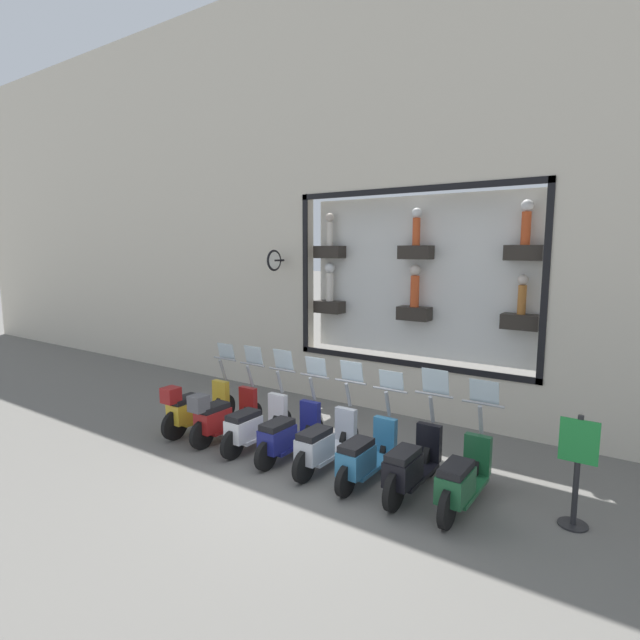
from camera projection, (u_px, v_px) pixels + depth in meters
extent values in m
plane|color=#66635E|center=(312.00, 475.00, 7.72)|extent=(120.00, 120.00, 0.00)
cube|color=beige|center=(112.00, 209.00, 15.78)|extent=(0.40, 15.36, 9.44)
cube|color=beige|center=(410.00, 389.00, 10.59)|extent=(0.40, 5.28, 1.07)
cube|color=beige|center=(418.00, 62.00, 9.67)|extent=(0.40, 5.28, 4.75)
cube|color=black|center=(410.00, 190.00, 9.84)|extent=(0.04, 5.28, 0.12)
cube|color=black|center=(406.00, 363.00, 10.33)|extent=(0.04, 5.28, 0.12)
cube|color=black|center=(545.00, 283.00, 8.64)|extent=(0.04, 0.12, 3.63)
cube|color=black|center=(305.00, 275.00, 11.53)|extent=(0.04, 0.12, 3.63)
cube|color=silver|center=(419.00, 277.00, 10.54)|extent=(0.04, 5.04, 3.39)
cube|color=#28231E|center=(525.00, 253.00, 9.10)|extent=(0.36, 0.67, 0.28)
cylinder|color=#CC4C23|center=(526.00, 228.00, 9.03)|extent=(0.17, 0.17, 0.60)
sphere|color=white|center=(527.00, 205.00, 8.98)|extent=(0.22, 0.22, 0.22)
cube|color=#28231E|center=(416.00, 252.00, 10.29)|extent=(0.36, 0.67, 0.28)
cylinder|color=#CC4C23|center=(416.00, 232.00, 10.23)|extent=(0.16, 0.16, 0.56)
sphere|color=white|center=(417.00, 213.00, 10.18)|extent=(0.20, 0.20, 0.20)
cube|color=#28231E|center=(330.00, 252.00, 11.48)|extent=(0.36, 0.67, 0.28)
cylinder|color=silver|center=(330.00, 234.00, 11.43)|extent=(0.15, 0.15, 0.55)
sphere|color=beige|center=(330.00, 217.00, 11.37)|extent=(0.20, 0.20, 0.20)
cube|color=#28231E|center=(521.00, 322.00, 9.28)|extent=(0.36, 0.67, 0.28)
cylinder|color=#B26B2D|center=(522.00, 300.00, 9.22)|extent=(0.15, 0.15, 0.54)
sphere|color=beige|center=(523.00, 280.00, 9.17)|extent=(0.20, 0.20, 0.20)
cube|color=#28231E|center=(414.00, 313.00, 10.47)|extent=(0.36, 0.67, 0.28)
cylinder|color=#CC4C23|center=(415.00, 291.00, 10.40)|extent=(0.18, 0.18, 0.65)
sphere|color=beige|center=(415.00, 270.00, 10.34)|extent=(0.24, 0.24, 0.24)
cube|color=#28231E|center=(329.00, 307.00, 11.66)|extent=(0.36, 0.67, 0.28)
cylinder|color=silver|center=(330.00, 287.00, 11.60)|extent=(0.18, 0.18, 0.65)
sphere|color=white|center=(330.00, 268.00, 11.53)|extent=(0.24, 0.24, 0.24)
cylinder|color=black|center=(279.00, 260.00, 11.71)|extent=(0.35, 0.05, 0.05)
torus|color=black|center=(274.00, 260.00, 11.57)|extent=(0.49, 0.05, 0.49)
cylinder|color=white|center=(274.00, 260.00, 11.57)|extent=(0.41, 0.03, 0.41)
cylinder|color=black|center=(479.00, 471.00, 7.27)|extent=(0.53, 0.09, 0.53)
cylinder|color=black|center=(447.00, 508.00, 6.23)|extent=(0.53, 0.09, 0.53)
cube|color=#19512D|center=(464.00, 489.00, 6.75)|extent=(1.02, 0.38, 0.06)
cube|color=#19512D|center=(455.00, 485.00, 6.42)|extent=(0.61, 0.35, 0.36)
cube|color=black|center=(456.00, 468.00, 6.38)|extent=(0.58, 0.31, 0.10)
cube|color=#19512D|center=(478.00, 454.00, 7.15)|extent=(0.12, 0.37, 0.56)
cylinder|color=gray|center=(481.00, 419.00, 7.14)|extent=(0.20, 0.06, 0.45)
cylinder|color=gray|center=(483.00, 404.00, 7.17)|extent=(0.04, 0.61, 0.04)
cube|color=silver|center=(484.00, 391.00, 7.17)|extent=(0.09, 0.42, 0.34)
cylinder|color=black|center=(430.00, 459.00, 7.68)|extent=(0.55, 0.09, 0.55)
cylinder|color=black|center=(394.00, 491.00, 6.65)|extent=(0.55, 0.09, 0.55)
cube|color=black|center=(414.00, 474.00, 7.16)|extent=(1.02, 0.38, 0.06)
cube|color=black|center=(403.00, 470.00, 6.83)|extent=(0.61, 0.35, 0.36)
cube|color=black|center=(403.00, 454.00, 6.80)|extent=(0.58, 0.31, 0.10)
cube|color=black|center=(429.00, 442.00, 7.56)|extent=(0.12, 0.37, 0.56)
cylinder|color=gray|center=(432.00, 409.00, 7.55)|extent=(0.20, 0.06, 0.45)
cylinder|color=gray|center=(434.00, 395.00, 7.58)|extent=(0.04, 0.60, 0.04)
cube|color=silver|center=(435.00, 381.00, 7.58)|extent=(0.10, 0.42, 0.39)
cylinder|color=black|center=(388.00, 450.00, 8.13)|extent=(0.46, 0.09, 0.46)
cylinder|color=black|center=(345.00, 481.00, 7.04)|extent=(0.46, 0.09, 0.46)
cube|color=teal|center=(368.00, 465.00, 7.58)|extent=(1.02, 0.39, 0.06)
cube|color=teal|center=(356.00, 460.00, 7.25)|extent=(0.61, 0.35, 0.36)
cube|color=black|center=(356.00, 445.00, 7.22)|extent=(0.58, 0.31, 0.10)
cube|color=teal|center=(385.00, 435.00, 7.98)|extent=(0.12, 0.37, 0.56)
cylinder|color=gray|center=(388.00, 404.00, 7.97)|extent=(0.20, 0.06, 0.45)
cylinder|color=gray|center=(390.00, 390.00, 8.00)|extent=(0.04, 0.60, 0.04)
cube|color=silver|center=(391.00, 380.00, 8.01)|extent=(0.08, 0.42, 0.30)
cylinder|color=black|center=(349.00, 439.00, 8.52)|extent=(0.50, 0.09, 0.50)
cylinder|color=black|center=(304.00, 466.00, 7.46)|extent=(0.50, 0.09, 0.50)
cube|color=#B7BCC6|center=(328.00, 453.00, 7.99)|extent=(1.02, 0.39, 0.06)
cube|color=#B7BCC6|center=(315.00, 448.00, 7.66)|extent=(0.61, 0.35, 0.36)
cube|color=black|center=(315.00, 433.00, 7.63)|extent=(0.58, 0.31, 0.10)
cube|color=#B7BCC6|center=(346.00, 424.00, 8.40)|extent=(0.12, 0.37, 0.56)
cylinder|color=gray|center=(348.00, 395.00, 8.38)|extent=(0.20, 0.06, 0.45)
cylinder|color=gray|center=(350.00, 382.00, 8.41)|extent=(0.04, 0.61, 0.04)
cube|color=silver|center=(352.00, 371.00, 8.42)|extent=(0.09, 0.42, 0.35)
cylinder|color=black|center=(314.00, 431.00, 8.95)|extent=(0.48, 0.09, 0.48)
cylinder|color=black|center=(266.00, 456.00, 7.87)|extent=(0.48, 0.09, 0.48)
cube|color=navy|center=(292.00, 443.00, 8.41)|extent=(1.02, 0.39, 0.06)
cube|color=navy|center=(277.00, 438.00, 8.08)|extent=(0.61, 0.35, 0.36)
cube|color=black|center=(277.00, 425.00, 8.04)|extent=(0.58, 0.31, 0.10)
cube|color=navy|center=(310.00, 417.00, 8.81)|extent=(0.12, 0.37, 0.56)
cylinder|color=gray|center=(312.00, 389.00, 8.80)|extent=(0.20, 0.06, 0.45)
cylinder|color=gray|center=(315.00, 376.00, 8.82)|extent=(0.04, 0.60, 0.04)
cube|color=silver|center=(316.00, 366.00, 8.83)|extent=(0.09, 0.42, 0.33)
cylinder|color=black|center=(282.00, 422.00, 9.35)|extent=(0.50, 0.09, 0.50)
cylinder|color=black|center=(232.00, 445.00, 8.29)|extent=(0.50, 0.09, 0.50)
cube|color=silver|center=(258.00, 434.00, 8.82)|extent=(1.02, 0.38, 0.06)
cube|color=silver|center=(244.00, 428.00, 8.49)|extent=(0.61, 0.35, 0.36)
cube|color=black|center=(243.00, 415.00, 8.46)|extent=(0.58, 0.31, 0.10)
cube|color=silver|center=(278.00, 409.00, 9.22)|extent=(0.12, 0.37, 0.56)
cylinder|color=gray|center=(280.00, 382.00, 9.21)|extent=(0.20, 0.06, 0.45)
cylinder|color=gray|center=(282.00, 370.00, 9.24)|extent=(0.04, 0.60, 0.04)
cube|color=silver|center=(283.00, 359.00, 9.24)|extent=(0.09, 0.42, 0.38)
cylinder|color=black|center=(252.00, 415.00, 9.76)|extent=(0.51, 0.09, 0.51)
cylinder|color=black|center=(202.00, 435.00, 8.71)|extent=(0.51, 0.09, 0.51)
cube|color=maroon|center=(228.00, 425.00, 9.24)|extent=(1.02, 0.38, 0.06)
cube|color=maroon|center=(213.00, 420.00, 8.90)|extent=(0.61, 0.35, 0.36)
cube|color=black|center=(213.00, 407.00, 8.87)|extent=(0.58, 0.31, 0.10)
cube|color=maroon|center=(248.00, 402.00, 9.64)|extent=(0.12, 0.37, 0.56)
cylinder|color=gray|center=(250.00, 376.00, 9.62)|extent=(0.20, 0.06, 0.45)
cylinder|color=gray|center=(252.00, 364.00, 9.65)|extent=(0.04, 0.61, 0.04)
cube|color=silver|center=(253.00, 355.00, 9.66)|extent=(0.09, 0.42, 0.35)
cube|color=#4C4C51|center=(199.00, 403.00, 8.58)|extent=(0.28, 0.28, 0.28)
cylinder|color=black|center=(224.00, 407.00, 10.16)|extent=(0.55, 0.09, 0.55)
cylinder|color=black|center=(175.00, 425.00, 9.13)|extent=(0.55, 0.09, 0.55)
cube|color=gold|center=(201.00, 417.00, 9.65)|extent=(1.02, 0.38, 0.06)
cube|color=gold|center=(185.00, 411.00, 9.31)|extent=(0.61, 0.35, 0.36)
cube|color=black|center=(185.00, 399.00, 9.28)|extent=(0.58, 0.31, 0.10)
cube|color=gold|center=(221.00, 394.00, 10.05)|extent=(0.12, 0.37, 0.56)
cylinder|color=gray|center=(223.00, 370.00, 10.03)|extent=(0.20, 0.06, 0.45)
cylinder|color=gray|center=(225.00, 359.00, 10.06)|extent=(0.04, 0.61, 0.04)
cube|color=silver|center=(226.00, 351.00, 10.07)|extent=(0.08, 0.42, 0.31)
cube|color=maroon|center=(171.00, 395.00, 9.00)|extent=(0.28, 0.28, 0.28)
cylinder|color=#232326|center=(573.00, 525.00, 6.32)|extent=(0.36, 0.36, 0.02)
cylinder|color=#232326|center=(577.00, 471.00, 6.22)|extent=(0.07, 0.07, 1.45)
cube|color=#1E8438|center=(579.00, 441.00, 6.14)|extent=(0.03, 0.45, 0.55)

